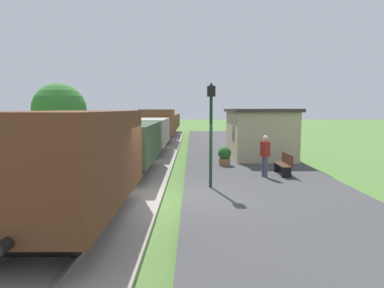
{
  "coord_description": "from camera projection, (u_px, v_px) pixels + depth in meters",
  "views": [
    {
      "loc": [
        0.5,
        -10.01,
        3.04
      ],
      "look_at": [
        0.5,
        2.85,
        1.62
      ],
      "focal_mm": 30.02,
      "sensor_mm": 36.0,
      "label": 1
    }
  ],
  "objects": [
    {
      "name": "ground_plane",
      "position": [
        176.0,
        204.0,
        10.28
      ],
      "size": [
        160.0,
        160.0,
        0.0
      ],
      "primitive_type": "plane",
      "color": "#517A38"
    },
    {
      "name": "platform_slab",
      "position": [
        276.0,
        200.0,
        10.27
      ],
      "size": [
        6.0,
        60.0,
        0.25
      ],
      "primitive_type": "cube",
      "color": "#424244",
      "rests_on": "ground"
    },
    {
      "name": "track_ballast",
      "position": [
        102.0,
        202.0,
        10.27
      ],
      "size": [
        3.8,
        60.0,
        0.12
      ],
      "primitive_type": "cube",
      "color": "#9E9389",
      "rests_on": "ground"
    },
    {
      "name": "rail_near",
      "position": [
        124.0,
        198.0,
        10.26
      ],
      "size": [
        0.07,
        60.0,
        0.14
      ],
      "primitive_type": "cube",
      "color": "slate",
      "rests_on": "track_ballast"
    },
    {
      "name": "rail_far",
      "position": [
        79.0,
        198.0,
        10.26
      ],
      "size": [
        0.07,
        60.0,
        0.14
      ],
      "primitive_type": "cube",
      "color": "slate",
      "rests_on": "track_ballast"
    },
    {
      "name": "freight_train",
      "position": [
        153.0,
        130.0,
        23.61
      ],
      "size": [
        2.5,
        39.2,
        2.72
      ],
      "color": "brown",
      "rests_on": "rail_near"
    },
    {
      "name": "station_hut",
      "position": [
        258.0,
        132.0,
        18.88
      ],
      "size": [
        3.5,
        5.8,
        2.78
      ],
      "color": "tan",
      "rests_on": "platform_slab"
    },
    {
      "name": "bench_near_hut",
      "position": [
        284.0,
        164.0,
        13.55
      ],
      "size": [
        0.42,
        1.5,
        0.91
      ],
      "color": "#422819",
      "rests_on": "platform_slab"
    },
    {
      "name": "person_waiting",
      "position": [
        265.0,
        154.0,
        13.07
      ],
      "size": [
        0.36,
        0.44,
        1.71
      ],
      "rotation": [
        0.0,
        0.0,
        3.51
      ],
      "color": "#474C66",
      "rests_on": "platform_slab"
    },
    {
      "name": "potted_planter",
      "position": [
        225.0,
        156.0,
        15.81
      ],
      "size": [
        0.64,
        0.64,
        0.92
      ],
      "color": "#9E6642",
      "rests_on": "platform_slab"
    },
    {
      "name": "lamp_post_near",
      "position": [
        211.0,
        115.0,
        11.16
      ],
      "size": [
        0.28,
        0.28,
        3.7
      ],
      "color": "#193823",
      "rests_on": "platform_slab"
    },
    {
      "name": "tree_trackside_far",
      "position": [
        60.0,
        110.0,
        17.55
      ],
      "size": [
        2.86,
        2.86,
        4.42
      ],
      "color": "#4C3823",
      "rests_on": "ground"
    }
  ]
}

